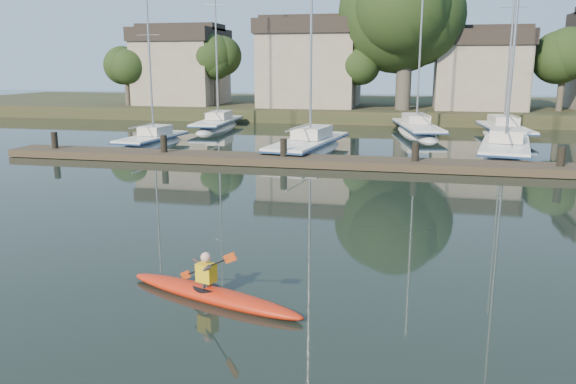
% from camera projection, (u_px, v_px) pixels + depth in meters
% --- Properties ---
extents(ground, '(160.00, 160.00, 0.00)m').
position_uv_depth(ground, '(275.00, 277.00, 12.32)').
color(ground, black).
rests_on(ground, ground).
extents(kayak, '(4.15, 1.87, 1.34)m').
position_uv_depth(kayak, '(211.00, 291.00, 11.14)').
color(kayak, red).
rests_on(kayak, ground).
extents(dock, '(34.00, 2.00, 1.80)m').
position_uv_depth(dock, '(348.00, 162.00, 25.61)').
color(dock, '#453627').
rests_on(dock, ground).
extents(sailboat_0, '(2.42, 6.93, 10.79)m').
position_uv_depth(sailboat_0, '(153.00, 148.00, 32.47)').
color(sailboat_0, white).
rests_on(sailboat_0, ground).
extents(sailboat_2, '(3.74, 9.94, 16.06)m').
position_uv_depth(sailboat_2, '(309.00, 155.00, 30.05)').
color(sailboat_2, white).
rests_on(sailboat_2, ground).
extents(sailboat_3, '(3.78, 9.22, 14.44)m').
position_uv_depth(sailboat_3, '(504.00, 160.00, 28.58)').
color(sailboat_3, white).
rests_on(sailboat_3, ground).
extents(sailboat_5, '(2.61, 9.10, 14.88)m').
position_uv_depth(sailboat_5, '(218.00, 131.00, 41.10)').
color(sailboat_5, white).
rests_on(sailboat_5, ground).
extents(sailboat_6, '(4.05, 10.61, 16.51)m').
position_uv_depth(sailboat_6, '(417.00, 136.00, 38.05)').
color(sailboat_6, white).
rests_on(sailboat_6, ground).
extents(sailboat_7, '(3.11, 8.85, 13.97)m').
position_uv_depth(sailboat_7, '(504.00, 139.00, 36.50)').
color(sailboat_7, white).
rests_on(sailboat_7, ground).
extents(shore, '(90.00, 25.25, 12.75)m').
position_uv_depth(shore, '(400.00, 80.00, 49.63)').
color(shore, '#26351A').
rests_on(shore, ground).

